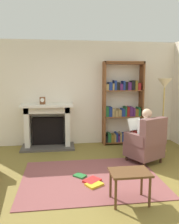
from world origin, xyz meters
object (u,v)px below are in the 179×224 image
Objects in this scene: bookshelf at (123,106)px; floor_lamp at (164,90)px; side_table at (130,176)px; fireplace at (48,124)px; mantel_clock at (43,101)px; armchair_reading at (147,143)px; seated_reader at (143,133)px.

floor_lamp is (0.76, -0.77, 0.47)m from bookshelf.
side_table is (-0.71, -2.88, -0.62)m from bookshelf.
mantel_clock is (-0.11, -0.10, 0.61)m from fireplace.
seated_reader is (-0.05, 0.10, 0.20)m from armchair_reading.
mantel_clock is 2.08m from bookshelf.
bookshelf is 3.03m from side_table.
floor_lamp is at bearing -15.07° from fireplace.
fireplace reaches higher than armchair_reading.
mantel_clock is 0.10× the size of floor_lamp.
fireplace is 0.63m from mantel_clock.
fireplace is at bearing -59.57° from seated_reader.
mantel_clock reaches higher than seated_reader.
fireplace is 2.40m from seated_reader.
fireplace is at bearing -178.91° from bookshelf.
bookshelf reaches higher than floor_lamp.
mantel_clock is 2.66m from armchair_reading.
mantel_clock reaches higher than fireplace.
mantel_clock is 0.18× the size of armchair_reading.
mantel_clock is at bearing 116.44° from side_table.
floor_lamp is at bearing -161.06° from armchair_reading.
bookshelf is 3.88× the size of side_table.
floor_lamp is at bearing -12.65° from mantel_clock.
floor_lamp is (0.66, 0.67, 1.05)m from armchair_reading.
seated_reader is (2.02, -1.30, 0.03)m from fireplace.
floor_lamp is at bearing 55.08° from side_table.
floor_lamp is (0.71, 0.57, 0.86)m from seated_reader.
bookshelf is 1.56m from armchair_reading.
mantel_clock is at bearing -57.75° from armchair_reading.
seated_reader is (2.12, -1.20, -0.58)m from mantel_clock.
armchair_reading is 0.56× the size of floor_lamp.
fireplace is at bearing 43.22° from mantel_clock.
mantel_clock is at bearing 167.35° from floor_lamp.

